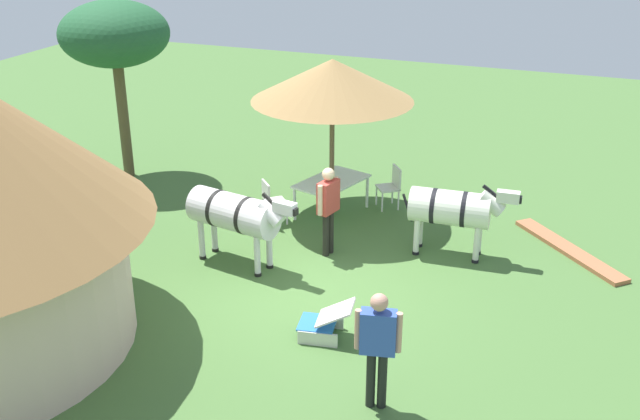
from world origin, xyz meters
TOP-DOWN VIEW (x-y plane):
  - ground_plane at (0.00, 0.00)m, footprint 36.00×36.00m
  - shade_umbrella at (3.18, 0.83)m, footprint 3.22×3.22m
  - patio_dining_table at (3.18, 0.83)m, footprint 1.76×1.33m
  - patio_chair_east_end at (3.95, -0.24)m, footprint 0.60×0.60m
  - patio_chair_near_hut at (2.29, 1.80)m, footprint 0.61×0.61m
  - guest_beside_umbrella at (1.40, 0.24)m, footprint 0.60×0.31m
  - standing_watcher at (-2.53, -1.91)m, footprint 0.30×0.59m
  - striped_lounge_chair at (-1.23, -0.69)m, footprint 0.66×0.90m
  - zebra_nearest_camera at (0.44, 1.62)m, footprint 0.96×2.31m
  - zebra_by_umbrella at (2.19, -1.88)m, footprint 0.73×2.13m
  - acacia_tree_behind_hut at (3.55, 6.07)m, footprint 2.42×2.42m
  - brick_patio_kerb at (3.11, -3.95)m, footprint 2.27×2.20m

SIDE VIEW (x-z plane):
  - ground_plane at x=0.00m, z-range 0.00..0.00m
  - brick_patio_kerb at x=3.11m, z-range 0.00..0.08m
  - striped_lounge_chair at x=-1.23m, z-range -0.05..0.55m
  - patio_chair_east_end at x=3.95m, z-range 0.07..0.97m
  - patio_chair_near_hut at x=2.29m, z-range 0.07..0.97m
  - patio_dining_table at x=3.18m, z-range 0.29..1.03m
  - zebra_by_umbrella at x=2.19m, z-range 0.20..1.66m
  - zebra_nearest_camera at x=0.44m, z-range 0.23..1.76m
  - standing_watcher at x=-2.53m, z-range 0.17..1.86m
  - guest_beside_umbrella at x=1.40m, z-range 0.17..1.88m
  - shade_umbrella at x=3.18m, z-range 1.21..4.46m
  - acacia_tree_behind_hut at x=3.55m, z-range 1.26..5.31m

